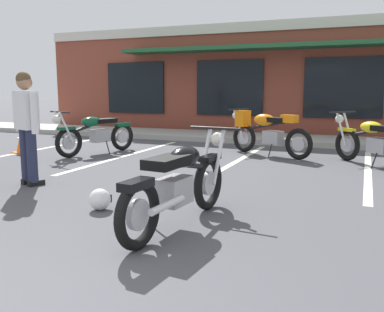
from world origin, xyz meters
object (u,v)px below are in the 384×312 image
motorcycle_foreground_classic (179,183)px  motorcycle_red_sportbike (266,131)px  motorcycle_silver_naked (375,142)px  person_in_shorts_foreground (27,122)px  helmet_on_pavement (100,199)px  traffic_cone (22,141)px  motorcycle_blue_standard (96,133)px

motorcycle_foreground_classic → motorcycle_red_sportbike: (-0.23, 5.10, 0.07)m
motorcycle_red_sportbike → motorcycle_silver_naked: 2.25m
motorcycle_silver_naked → person_in_shorts_foreground: 6.04m
motorcycle_foreground_classic → motorcycle_red_sportbike: bearing=92.6°
motorcycle_foreground_classic → helmet_on_pavement: bearing=171.3°
motorcycle_silver_naked → motorcycle_red_sportbike: bearing=165.3°
traffic_cone → person_in_shorts_foreground: bearing=-44.2°
motorcycle_red_sportbike → motorcycle_silver_naked: (2.17, -0.57, -0.07)m
motorcycle_silver_naked → traffic_cone: bearing=-170.5°
motorcycle_foreground_classic → motorcycle_blue_standard: (-3.72, 3.82, 0.00)m
traffic_cone → motorcycle_silver_naked: bearing=9.5°
person_in_shorts_foreground → helmet_on_pavement: (1.74, -0.72, -0.82)m
motorcycle_silver_naked → traffic_cone: size_ratio=3.14×
motorcycle_foreground_classic → motorcycle_blue_standard: size_ratio=1.03×
motorcycle_silver_naked → helmet_on_pavement: (-3.05, -4.36, -0.33)m
motorcycle_foreground_classic → motorcycle_silver_naked: (1.94, 4.53, 0.00)m
helmet_on_pavement → motorcycle_red_sportbike: bearing=79.9°
helmet_on_pavement → motorcycle_blue_standard: bearing=125.5°
motorcycle_foreground_classic → person_in_shorts_foreground: person_in_shorts_foreground is taller
motorcycle_foreground_classic → helmet_on_pavement: size_ratio=8.11×
motorcycle_blue_standard → traffic_cone: 1.71m
motorcycle_blue_standard → person_in_shorts_foreground: bearing=-73.5°
motorcycle_blue_standard → person_in_shorts_foreground: person_in_shorts_foreground is taller
motorcycle_silver_naked → motorcycle_blue_standard: 5.70m
motorcycle_blue_standard → person_in_shorts_foreground: 3.10m
motorcycle_red_sportbike → traffic_cone: size_ratio=3.70×
motorcycle_foreground_classic → motorcycle_blue_standard: bearing=134.2°
motorcycle_foreground_classic → motorcycle_blue_standard: same height
motorcycle_blue_standard → traffic_cone: motorcycle_blue_standard is taller
person_in_shorts_foreground → helmet_on_pavement: size_ratio=6.44×
motorcycle_silver_naked → person_in_shorts_foreground: bearing=-142.8°
motorcycle_red_sportbike → person_in_shorts_foreground: size_ratio=1.17×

